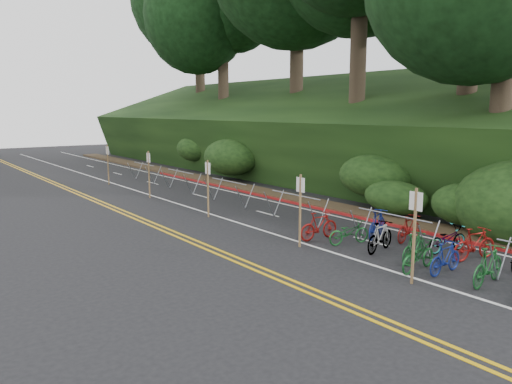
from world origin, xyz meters
TOP-DOWN VIEW (x-y plane):
  - ground at (0.00, 0.00)m, footprint 120.00×120.00m
  - road_markings at (0.63, 10.10)m, footprint 7.47×80.00m
  - red_curb at (5.70, 12.00)m, footprint 0.25×28.00m
  - embankment at (12.96, 19.04)m, footprint 14.30×48.14m
  - bike_racks_rest at (3.00, 13.00)m, footprint 1.14×23.00m
  - signpost_near at (0.58, 0.43)m, footprint 0.08×0.40m
  - signposts_rest at (0.60, 14.00)m, footprint 0.08×18.40m
  - bike_front at (1.63, 1.00)m, footprint 0.79×1.78m
  - bike_valet at (3.01, 0.78)m, footprint 3.19×10.01m

SIDE VIEW (x-z plane):
  - ground at x=0.00m, z-range 0.00..0.00m
  - road_markings at x=0.63m, z-range 0.00..0.01m
  - red_curb at x=5.70m, z-range 0.00..0.10m
  - bike_front at x=1.63m, z-range 0.00..0.90m
  - bike_valet at x=3.01m, z-range -0.06..1.02m
  - bike_racks_rest at x=3.00m, z-range 0.27..1.44m
  - signposts_rest at x=0.60m, z-range 0.18..2.68m
  - signpost_near at x=0.58m, z-range 0.18..2.80m
  - embankment at x=12.96m, z-range -1.99..7.12m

